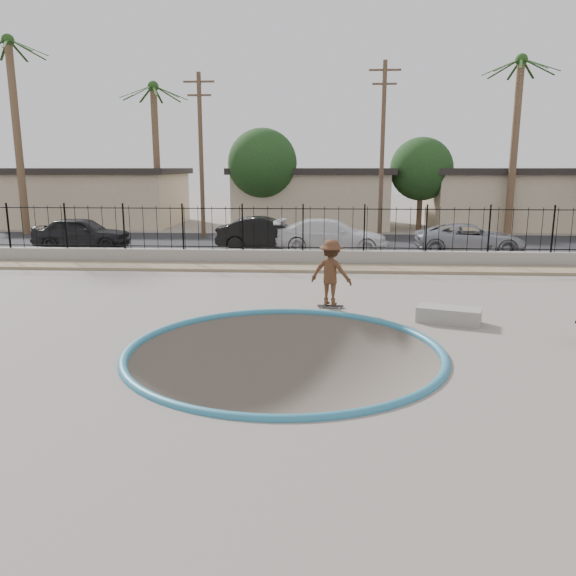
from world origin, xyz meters
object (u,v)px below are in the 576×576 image
at_px(car_a, 82,233).
at_px(car_c, 332,235).
at_px(car_b, 267,234).
at_px(car_d, 470,239).
at_px(skateboard, 330,306).
at_px(skater, 331,276).
at_px(concrete_ledge, 449,315).

relative_size(car_a, car_c, 0.86).
relative_size(car_b, car_d, 0.96).
xyz_separation_m(skateboard, car_b, (-2.95, 11.17, 0.77)).
bearing_deg(car_a, car_b, -90.31).
bearing_deg(skateboard, skater, 64.35).
bearing_deg(skateboard, car_a, 138.42).
bearing_deg(car_d, car_c, 90.69).
bearing_deg(car_b, skateboard, -167.88).
relative_size(skater, skateboard, 2.51).
relative_size(skater, car_b, 0.39).
height_order(skater, skateboard, skater).
bearing_deg(car_a, concrete_ledge, -130.81).
bearing_deg(car_c, concrete_ledge, -161.19).
bearing_deg(car_b, concrete_ledge, -157.11).
bearing_deg(skater, skateboard, 83.33).
bearing_deg(car_a, car_c, -92.58).
xyz_separation_m(concrete_ledge, car_c, (-2.86, 12.12, 0.61)).
bearing_deg(car_a, skateboard, -133.90).
xyz_separation_m(car_a, car_b, (9.06, 0.17, 0.00)).
bearing_deg(car_b, car_a, 88.42).
bearing_deg(car_b, car_c, -100.35).
bearing_deg(skater, car_a, -22.60).
height_order(concrete_ledge, car_d, car_d).
xyz_separation_m(skater, car_b, (-2.95, 11.17, -0.11)).
xyz_separation_m(skater, car_c, (0.19, 10.75, -0.13)).
distance_m(skateboard, car_b, 11.58).
relative_size(skateboard, concrete_ledge, 0.47).
distance_m(car_a, car_d, 18.59).
relative_size(skateboard, car_b, 0.16).
height_order(skateboard, car_b, car_b).
bearing_deg(car_d, skateboard, 150.05).
relative_size(concrete_ledge, car_d, 0.32).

